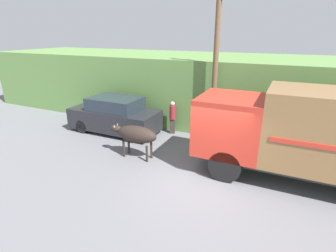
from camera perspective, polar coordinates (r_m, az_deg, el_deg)
ground_plane at (r=9.26m, az=8.65°, el=-11.21°), size 60.00×60.00×0.00m
hillside_embankment at (r=14.88m, az=16.63°, el=7.40°), size 32.00×6.03×3.51m
building_backdrop at (r=14.28m, az=1.32°, el=7.71°), size 5.63×2.70×3.47m
cargo_truck at (r=9.32m, az=30.00°, el=-1.58°), size 7.41×2.31×3.12m
brown_cow at (r=10.28m, az=-7.03°, el=-1.80°), size 2.07×0.66×1.32m
parked_suv at (r=13.19m, az=-11.57°, el=2.23°), size 4.44×1.84×1.77m
pedestrian_on_hill at (r=12.71m, az=0.98°, el=2.23°), size 0.37×0.37×1.62m
utility_pole at (r=11.54m, az=10.31°, el=13.45°), size 0.90×0.23×6.82m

